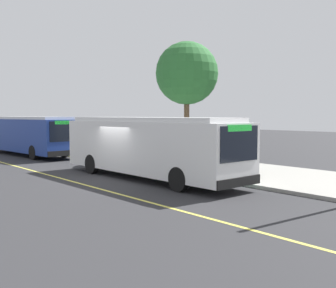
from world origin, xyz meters
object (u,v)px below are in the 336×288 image
object	(u,v)px
transit_bus_main	(149,145)
transit_bus_second	(27,134)
route_sign_post	(244,140)
waiting_bench	(227,161)
pedestrian_commuter	(196,151)

from	to	relation	value
transit_bus_main	transit_bus_second	world-z (taller)	same
route_sign_post	transit_bus_main	bearing A→B (deg)	-148.89
transit_bus_main	route_sign_post	size ratio (longest dim) A/B	3.98
transit_bus_second	route_sign_post	bearing A→B (deg)	7.15
transit_bus_main	route_sign_post	world-z (taller)	same
transit_bus_second	waiting_bench	xyz separation A→B (m)	(16.27, 4.59, -0.98)
waiting_bench	route_sign_post	distance (m)	3.87
transit_bus_main	pedestrian_commuter	size ratio (longest dim) A/B	6.59
transit_bus_main	pedestrian_commuter	world-z (taller)	transit_bus_main
transit_bus_main	pedestrian_commuter	bearing A→B (deg)	94.62
transit_bus_main	waiting_bench	size ratio (longest dim) A/B	6.96
pedestrian_commuter	waiting_bench	bearing A→B (deg)	41.39
transit_bus_main	waiting_bench	distance (m)	4.74
transit_bus_main	transit_bus_second	xyz separation A→B (m)	(-15.29, -0.07, 0.00)
transit_bus_second	pedestrian_commuter	distance (m)	15.42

